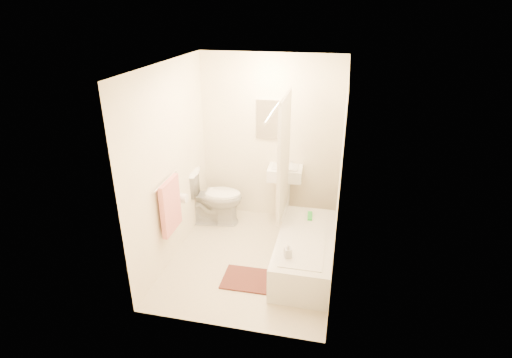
% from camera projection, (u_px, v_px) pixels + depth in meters
% --- Properties ---
extents(floor, '(2.40, 2.40, 0.00)m').
position_uv_depth(floor, '(252.00, 258.00, 5.09)').
color(floor, beige).
rests_on(floor, ground).
extents(ceiling, '(2.40, 2.40, 0.00)m').
position_uv_depth(ceiling, '(251.00, 65.00, 4.11)').
color(ceiling, white).
rests_on(ceiling, ground).
extents(wall_back, '(2.00, 0.02, 2.40)m').
position_uv_depth(wall_back, '(270.00, 140.00, 5.67)').
color(wall_back, beige).
rests_on(wall_back, ground).
extents(wall_left, '(0.02, 2.40, 2.40)m').
position_uv_depth(wall_left, '(170.00, 165.00, 4.80)').
color(wall_left, beige).
rests_on(wall_left, ground).
extents(wall_right, '(0.02, 2.40, 2.40)m').
position_uv_depth(wall_right, '(339.00, 179.00, 4.41)').
color(wall_right, beige).
rests_on(wall_right, ground).
extents(mirror, '(0.40, 0.03, 0.55)m').
position_uv_depth(mirror, '(270.00, 120.00, 5.53)').
color(mirror, white).
rests_on(mirror, wall_back).
extents(curtain_rod, '(0.03, 1.70, 0.03)m').
position_uv_depth(curtain_rod, '(280.00, 102.00, 4.31)').
color(curtain_rod, silver).
rests_on(curtain_rod, wall_back).
extents(shower_curtain, '(0.04, 0.80, 1.55)m').
position_uv_depth(shower_curtain, '(284.00, 157.00, 4.98)').
color(shower_curtain, silver).
rests_on(shower_curtain, curtain_rod).
extents(towel_bar, '(0.02, 0.60, 0.02)m').
position_uv_depth(towel_bar, '(166.00, 181.00, 4.61)').
color(towel_bar, silver).
rests_on(towel_bar, wall_left).
extents(towel, '(0.06, 0.45, 0.66)m').
position_uv_depth(towel, '(171.00, 206.00, 4.73)').
color(towel, '#CC7266').
rests_on(towel, towel_bar).
extents(toilet_paper, '(0.11, 0.12, 0.12)m').
position_uv_depth(toilet_paper, '(183.00, 198.00, 5.10)').
color(toilet_paper, white).
rests_on(toilet_paper, wall_left).
extents(toilet, '(0.89, 0.58, 0.82)m').
position_uv_depth(toilet, '(214.00, 197.00, 5.79)').
color(toilet, white).
rests_on(toilet, floor).
extents(sink, '(0.50, 0.40, 0.94)m').
position_uv_depth(sink, '(285.00, 192.00, 5.80)').
color(sink, white).
rests_on(sink, floor).
extents(bathtub, '(0.66, 1.50, 0.42)m').
position_uv_depth(bathtub, '(305.00, 252.00, 4.85)').
color(bathtub, silver).
rests_on(bathtub, floor).
extents(bath_mat, '(0.60, 0.46, 0.02)m').
position_uv_depth(bath_mat, '(248.00, 279.00, 4.69)').
color(bath_mat, '#4B211B').
rests_on(bath_mat, floor).
extents(soap_bottle, '(0.10, 0.10, 0.17)m').
position_uv_depth(soap_bottle, '(288.00, 251.00, 4.35)').
color(soap_bottle, white).
rests_on(soap_bottle, bathtub).
extents(scrub_brush, '(0.08, 0.21, 0.04)m').
position_uv_depth(scrub_brush, '(310.00, 216.00, 5.19)').
color(scrub_brush, green).
rests_on(scrub_brush, bathtub).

